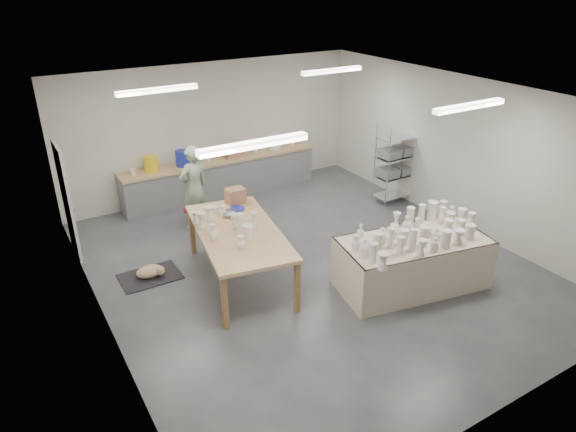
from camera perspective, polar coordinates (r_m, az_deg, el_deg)
room at (r=8.37m, az=1.65°, el=6.81°), size 8.00×8.02×3.00m
back_counter at (r=11.94m, az=-7.39°, el=4.45°), size 4.60×0.60×1.24m
wire_shelf at (r=11.67m, az=11.90°, el=5.84°), size 0.88×0.48×1.80m
drying_table at (r=8.67m, az=13.66°, el=-4.82°), size 2.59×1.58×1.21m
work_table at (r=8.47m, az=-5.86°, el=-1.40°), size 1.69×2.70×1.29m
rug at (r=9.17m, az=-15.07°, el=-6.50°), size 1.00×0.70×0.02m
cat at (r=9.11m, az=-14.99°, el=-5.94°), size 0.46×0.34×0.19m
potter at (r=10.33m, az=-10.42°, el=3.10°), size 0.72×0.56×1.74m
red_stool at (r=10.81m, az=-10.69°, el=0.59°), size 0.38×0.38×0.30m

